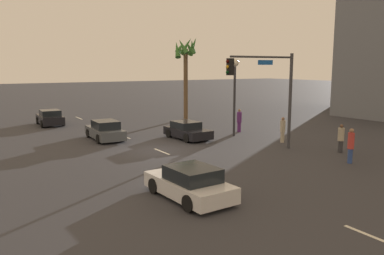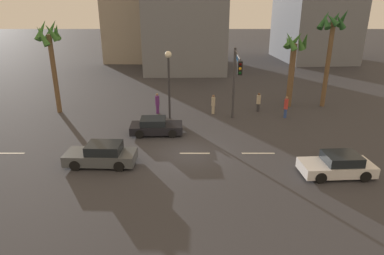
% 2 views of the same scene
% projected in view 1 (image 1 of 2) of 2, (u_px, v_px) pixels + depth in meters
% --- Properties ---
extents(ground_plane, '(220.00, 220.00, 0.00)m').
position_uv_depth(ground_plane, '(159.00, 150.00, 24.26)').
color(ground_plane, '#333338').
extents(lane_stripe_0, '(2.31, 0.14, 0.01)m').
position_uv_depth(lane_stripe_0, '(79.00, 118.00, 39.43)').
color(lane_stripe_0, silver).
rests_on(lane_stripe_0, ground_plane).
extents(lane_stripe_1, '(2.58, 0.14, 0.01)m').
position_uv_depth(lane_stripe_1, '(97.00, 125.00, 34.57)').
color(lane_stripe_1, silver).
rests_on(lane_stripe_1, ground_plane).
extents(lane_stripe_2, '(2.16, 0.14, 0.01)m').
position_uv_depth(lane_stripe_2, '(125.00, 137.00, 29.06)').
color(lane_stripe_2, silver).
rests_on(lane_stripe_2, ground_plane).
extents(lane_stripe_3, '(1.99, 0.14, 0.01)m').
position_uv_depth(lane_stripe_3, '(162.00, 152.00, 23.92)').
color(lane_stripe_3, silver).
rests_on(lane_stripe_3, ground_plane).
extents(lane_stripe_4, '(2.19, 0.14, 0.01)m').
position_uv_depth(lane_stripe_4, '(199.00, 166.00, 20.36)').
color(lane_stripe_4, silver).
rests_on(lane_stripe_4, ground_plane).
extents(lane_stripe_5, '(2.23, 0.14, 0.01)m').
position_uv_depth(lane_stripe_5, '(376.00, 238.00, 11.84)').
color(lane_stripe_5, silver).
rests_on(lane_stripe_5, ground_plane).
extents(car_0, '(4.20, 2.15, 1.31)m').
position_uv_depth(car_0, '(190.00, 183.00, 15.36)').
color(car_0, silver).
rests_on(car_0, ground_plane).
extents(car_1, '(3.99, 2.07, 1.25)m').
position_uv_depth(car_1, '(187.00, 131.00, 28.15)').
color(car_1, black).
rests_on(car_1, ground_plane).
extents(car_2, '(4.34, 2.01, 1.39)m').
position_uv_depth(car_2, '(105.00, 131.00, 27.83)').
color(car_2, '#474C51').
rests_on(car_2, ground_plane).
extents(car_3, '(3.99, 2.01, 1.37)m').
position_uv_depth(car_3, '(50.00, 118.00, 34.75)').
color(car_3, black).
rests_on(car_3, ground_plane).
extents(traffic_signal, '(0.47, 4.98, 6.00)m').
position_uv_depth(traffic_signal, '(270.00, 85.00, 23.50)').
color(traffic_signal, '#38383D').
rests_on(traffic_signal, ground_plane).
extents(streetlamp, '(0.56, 0.56, 5.74)m').
position_uv_depth(streetlamp, '(235.00, 82.00, 28.78)').
color(streetlamp, '#2D2D33').
rests_on(streetlamp, ground_plane).
extents(pedestrian_0, '(0.39, 0.39, 1.85)m').
position_uv_depth(pedestrian_0, '(239.00, 120.00, 30.99)').
color(pedestrian_0, '#59266B').
rests_on(pedestrian_0, ground_plane).
extents(pedestrian_1, '(0.42, 0.42, 1.91)m').
position_uv_depth(pedestrian_1, '(351.00, 145.00, 20.91)').
color(pedestrian_1, '#2D478C').
rests_on(pedestrian_1, ground_plane).
extents(pedestrian_2, '(0.35, 0.35, 1.76)m').
position_uv_depth(pedestrian_2, '(283.00, 129.00, 26.70)').
color(pedestrian_2, '#B2A58C').
rests_on(pedestrian_2, ground_plane).
extents(pedestrian_3, '(0.52, 0.52, 1.73)m').
position_uv_depth(pedestrian_3, '(341.00, 138.00, 23.56)').
color(pedestrian_3, '#333338').
rests_on(pedestrian_3, ground_plane).
extents(palm_tree_0, '(2.55, 2.57, 8.14)m').
position_uv_depth(palm_tree_0, '(186.00, 57.00, 38.04)').
color(palm_tree_0, brown).
rests_on(palm_tree_0, ground_plane).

